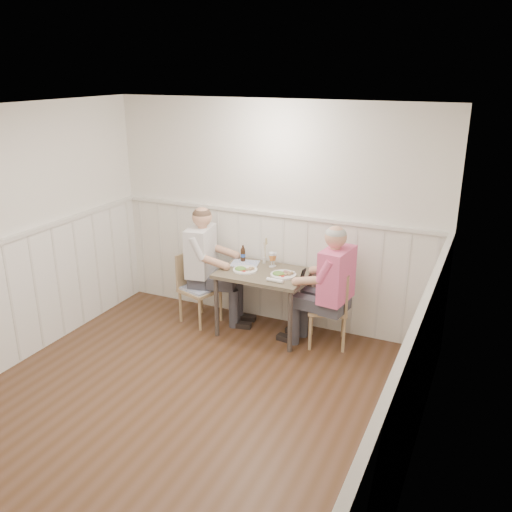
# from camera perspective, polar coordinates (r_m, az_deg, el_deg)

# --- Properties ---
(ground_plane) EXTENTS (4.50, 4.50, 0.00)m
(ground_plane) POSITION_cam_1_polar(r_m,az_deg,el_deg) (5.02, -8.88, -16.53)
(ground_plane) COLOR #4B2F1A
(room_shell) EXTENTS (4.04, 4.54, 2.60)m
(room_shell) POSITION_cam_1_polar(r_m,az_deg,el_deg) (4.32, -9.91, 0.06)
(room_shell) COLOR white
(room_shell) RESTS_ON ground
(wainscot) EXTENTS (4.00, 4.49, 1.34)m
(wainscot) POSITION_cam_1_polar(r_m,az_deg,el_deg) (5.17, -5.09, -6.35)
(wainscot) COLOR white
(wainscot) RESTS_ON ground
(dining_table) EXTENTS (0.99, 0.70, 0.75)m
(dining_table) POSITION_cam_1_polar(r_m,az_deg,el_deg) (6.10, 0.78, -2.51)
(dining_table) COLOR #5B5447
(dining_table) RESTS_ON ground
(chair_right) EXTENTS (0.52, 0.52, 0.88)m
(chair_right) POSITION_cam_1_polar(r_m,az_deg,el_deg) (5.97, 8.13, -5.02)
(chair_right) COLOR #A77F57
(chair_right) RESTS_ON ground
(chair_left) EXTENTS (0.50, 0.50, 0.85)m
(chair_left) POSITION_cam_1_polar(r_m,az_deg,el_deg) (6.50, -6.24, -3.05)
(chair_left) COLOR #A77F57
(chair_left) RESTS_ON ground
(man_in_pink) EXTENTS (0.70, 0.48, 1.42)m
(man_in_pink) POSITION_cam_1_polar(r_m,az_deg,el_deg) (5.82, 7.95, -4.45)
(man_in_pink) COLOR #3F3F47
(man_in_pink) RESTS_ON ground
(diner_cream) EXTENTS (0.72, 0.51, 1.43)m
(diner_cream) POSITION_cam_1_polar(r_m,az_deg,el_deg) (6.45, -5.40, -1.84)
(diner_cream) COLOR #3F3F47
(diner_cream) RESTS_ON ground
(plate_man) EXTENTS (0.29, 0.29, 0.07)m
(plate_man) POSITION_cam_1_polar(r_m,az_deg,el_deg) (5.95, 2.80, -1.87)
(plate_man) COLOR white
(plate_man) RESTS_ON dining_table
(plate_diner) EXTENTS (0.28, 0.28, 0.07)m
(plate_diner) POSITION_cam_1_polar(r_m,az_deg,el_deg) (6.08, -1.31, -1.37)
(plate_diner) COLOR white
(plate_diner) RESTS_ON dining_table
(beer_glass_a) EXTENTS (0.06, 0.06, 0.16)m
(beer_glass_a) POSITION_cam_1_polar(r_m,az_deg,el_deg) (6.20, 1.89, -0.14)
(beer_glass_a) COLOR silver
(beer_glass_a) RESTS_ON dining_table
(beer_glass_b) EXTENTS (0.07, 0.07, 0.17)m
(beer_glass_b) POSITION_cam_1_polar(r_m,az_deg,el_deg) (6.17, 1.65, -0.14)
(beer_glass_b) COLOR silver
(beer_glass_b) RESTS_ON dining_table
(beer_bottle) EXTENTS (0.06, 0.06, 0.20)m
(beer_bottle) POSITION_cam_1_polar(r_m,az_deg,el_deg) (6.35, -1.38, 0.19)
(beer_bottle) COLOR black
(beer_bottle) RESTS_ON dining_table
(rolled_napkin) EXTENTS (0.19, 0.05, 0.04)m
(rolled_napkin) POSITION_cam_1_polar(r_m,az_deg,el_deg) (5.77, 2.00, -2.58)
(rolled_napkin) COLOR white
(rolled_napkin) RESTS_ON dining_table
(grass_vase) EXTENTS (0.04, 0.04, 0.33)m
(grass_vase) POSITION_cam_1_polar(r_m,az_deg,el_deg) (6.28, 0.88, 0.51)
(grass_vase) COLOR silver
(grass_vase) RESTS_ON dining_table
(gingham_mat) EXTENTS (0.36, 0.32, 0.01)m
(gingham_mat) POSITION_cam_1_polar(r_m,az_deg,el_deg) (6.31, -1.17, -0.78)
(gingham_mat) COLOR #5F74AF
(gingham_mat) RESTS_ON dining_table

